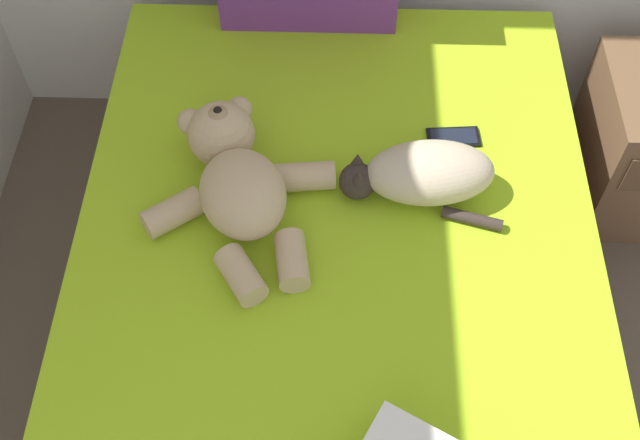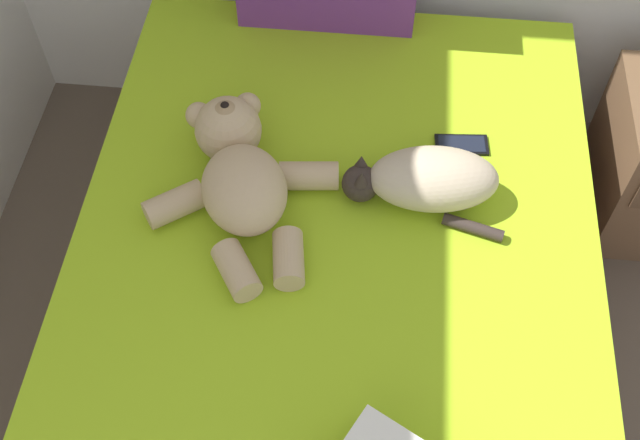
% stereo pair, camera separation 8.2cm
% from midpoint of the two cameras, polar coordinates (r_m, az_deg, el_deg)
% --- Properties ---
extents(bed, '(1.42, 2.00, 0.55)m').
position_cam_midpoint_polar(bed, '(2.23, 0.01, -6.68)').
color(bed, brown).
rests_on(bed, ground_plane).
extents(cat, '(0.43, 0.25, 0.15)m').
position_cam_midpoint_polar(cat, '(2.07, 6.37, 3.31)').
color(cat, '#C6B293').
rests_on(cat, bed).
extents(teddy_bear, '(0.51, 0.61, 0.20)m').
position_cam_midpoint_polar(teddy_bear, '(2.05, -7.23, 3.02)').
color(teddy_bear, tan).
rests_on(teddy_bear, bed).
extents(cell_phone, '(0.15, 0.08, 0.01)m').
position_cam_midpoint_polar(cell_phone, '(2.25, 8.68, 5.95)').
color(cell_phone, black).
rests_on(cell_phone, bed).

